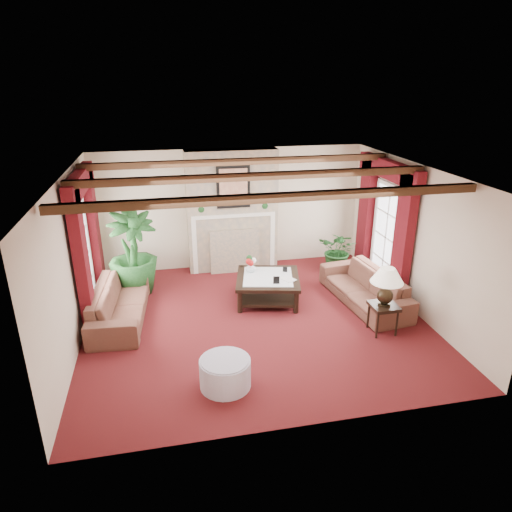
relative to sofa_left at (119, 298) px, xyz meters
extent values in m
plane|color=#480C15|center=(2.39, -0.58, -0.43)|extent=(6.00, 6.00, 0.00)
plane|color=white|center=(2.39, -0.58, 2.27)|extent=(6.00, 6.00, 0.00)
cube|color=beige|center=(2.39, 2.17, 0.92)|extent=(6.00, 0.02, 2.70)
cube|color=beige|center=(-0.61, -0.58, 0.92)|extent=(0.02, 5.50, 2.70)
cube|color=beige|center=(5.39, -0.58, 0.92)|extent=(0.02, 5.50, 2.70)
imported|color=black|center=(0.00, 0.00, 0.00)|extent=(2.30, 0.98, 0.86)
imported|color=black|center=(4.61, -0.30, 0.00)|extent=(2.36, 1.15, 0.86)
imported|color=black|center=(0.23, 1.12, 0.05)|extent=(2.10, 2.36, 0.97)
imported|color=black|center=(4.70, 1.33, -0.06)|extent=(1.79, 1.79, 0.74)
cylinder|color=#AEA9C0|center=(1.58, -2.32, -0.22)|extent=(0.73, 0.73, 0.43)
imported|color=silver|center=(2.51, 0.50, 0.16)|extent=(0.25, 0.26, 0.20)
imported|color=black|center=(3.05, -0.07, 0.21)|extent=(0.23, 0.20, 0.29)
camera|label=1|loc=(0.91, -7.70, 3.71)|focal=32.00mm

